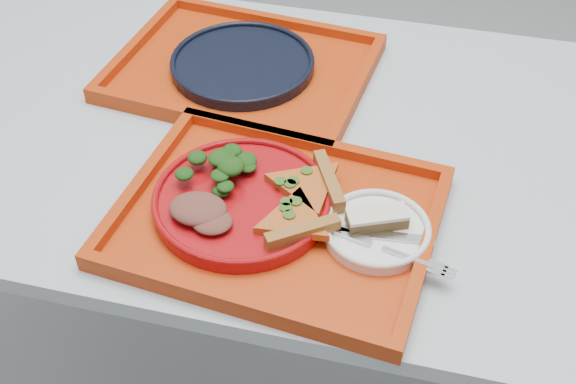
{
  "coord_description": "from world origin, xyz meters",
  "views": [
    {
      "loc": [
        0.16,
        -0.91,
        1.51
      ],
      "look_at": [
        -0.02,
        -0.17,
        0.78
      ],
      "focal_mm": 45.0,
      "sensor_mm": 36.0,
      "label": 1
    }
  ],
  "objects_px": {
    "tray_far": "(243,72)",
    "dessert_bar": "(377,218)",
    "tray_main": "(277,221)",
    "dinner_plate": "(242,202)",
    "navy_plate": "(243,65)"
  },
  "relations": [
    {
      "from": "navy_plate",
      "to": "dessert_bar",
      "type": "distance_m",
      "value": 0.46
    },
    {
      "from": "navy_plate",
      "to": "dessert_bar",
      "type": "relative_size",
      "value": 2.86
    },
    {
      "from": "tray_main",
      "to": "tray_far",
      "type": "bearing_deg",
      "value": 119.66
    },
    {
      "from": "tray_main",
      "to": "navy_plate",
      "type": "distance_m",
      "value": 0.38
    },
    {
      "from": "dinner_plate",
      "to": "navy_plate",
      "type": "xyz_separation_m",
      "value": [
        -0.1,
        0.34,
        -0.0
      ]
    },
    {
      "from": "tray_main",
      "to": "dinner_plate",
      "type": "distance_m",
      "value": 0.06
    },
    {
      "from": "tray_main",
      "to": "dessert_bar",
      "type": "xyz_separation_m",
      "value": [
        0.14,
        0.01,
        0.03
      ]
    },
    {
      "from": "dinner_plate",
      "to": "dessert_bar",
      "type": "relative_size",
      "value": 2.86
    },
    {
      "from": "tray_far",
      "to": "dessert_bar",
      "type": "height_order",
      "value": "dessert_bar"
    },
    {
      "from": "tray_main",
      "to": "navy_plate",
      "type": "xyz_separation_m",
      "value": [
        -0.16,
        0.35,
        0.01
      ]
    },
    {
      "from": "dinner_plate",
      "to": "dessert_bar",
      "type": "bearing_deg",
      "value": -0.59
    },
    {
      "from": "tray_main",
      "to": "dinner_plate",
      "type": "relative_size",
      "value": 1.73
    },
    {
      "from": "navy_plate",
      "to": "dinner_plate",
      "type": "bearing_deg",
      "value": -73.66
    },
    {
      "from": "tray_main",
      "to": "dinner_plate",
      "type": "height_order",
      "value": "dinner_plate"
    },
    {
      "from": "tray_far",
      "to": "tray_main",
      "type": "bearing_deg",
      "value": -60.17
    }
  ]
}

